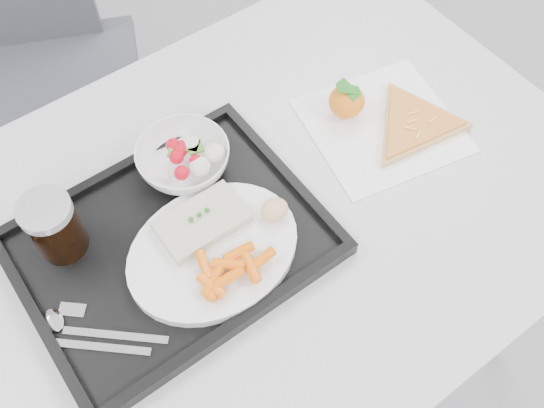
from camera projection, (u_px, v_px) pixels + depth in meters
name	position (u px, v px, depth m)	size (l,w,h in m)	color
table	(242.00, 236.00, 1.03)	(1.20, 0.80, 0.75)	silver
chair	(31.00, 44.00, 1.48)	(0.56, 0.57, 0.93)	#393A41
tray	(172.00, 245.00, 0.93)	(0.45, 0.35, 0.03)	black
dinner_plate	(213.00, 251.00, 0.91)	(0.27, 0.27, 0.02)	white
fish_fillet	(202.00, 222.00, 0.92)	(0.13, 0.08, 0.03)	beige
bread_roll	(274.00, 210.00, 0.92)	(0.05, 0.04, 0.03)	#E3CE81
salad_bowl	(183.00, 159.00, 0.98)	(0.15, 0.15, 0.05)	white
cola_glass	(54.00, 226.00, 0.88)	(0.08, 0.08, 0.11)	black
cutlery	(86.00, 331.00, 0.85)	(0.15, 0.15, 0.01)	silver
napkin	(382.00, 126.00, 1.07)	(0.29, 0.28, 0.00)	white
tangerine	(347.00, 101.00, 1.05)	(0.08, 0.08, 0.07)	orange
pizza_slice	(414.00, 124.00, 1.06)	(0.28, 0.28, 0.02)	tan
carrot_pile	(228.00, 271.00, 0.87)	(0.12, 0.09, 0.02)	orange
salad_contents	(192.00, 155.00, 0.97)	(0.09, 0.09, 0.03)	red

